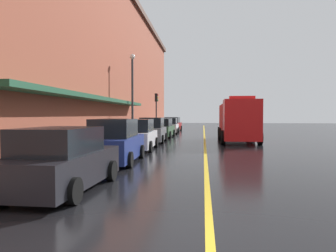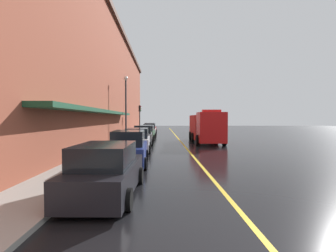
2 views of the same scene
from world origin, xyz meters
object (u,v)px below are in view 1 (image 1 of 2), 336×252
object	(u,v)px
parked_car_4	(162,128)
parked_car_2	(138,136)
parking_meter_0	(104,134)
parked_car_0	(62,161)
parked_car_3	(152,131)
parked_car_5	(169,126)
traffic_light_near	(156,105)
parked_car_6	(173,125)
street_lamp_left	(132,87)
parking_meter_1	(157,124)
fire_truck	(238,121)
parked_car_1	(115,142)

from	to	relation	value
parked_car_4	parked_car_2	bearing A→B (deg)	-178.64
parking_meter_0	parked_car_4	bearing A→B (deg)	84.09
parked_car_0	parked_car_3	size ratio (longest dim) A/B	1.03
parked_car_5	traffic_light_near	world-z (taller)	traffic_light_near
parked_car_4	parked_car_6	bearing A→B (deg)	1.97
parked_car_3	parking_meter_0	xyz separation A→B (m)	(-1.42, -7.64, 0.19)
parked_car_3	parking_meter_0	world-z (taller)	parked_car_3
parked_car_2	parked_car_4	bearing A→B (deg)	-1.58
parked_car_6	parking_meter_0	bearing A→B (deg)	179.04
parked_car_0	street_lamp_left	bearing A→B (deg)	8.04
parked_car_6	parking_meter_1	xyz separation A→B (m)	(-1.31, -5.44, 0.22)
parking_meter_0	street_lamp_left	world-z (taller)	street_lamp_left
parked_car_3	parked_car_4	xyz separation A→B (m)	(-0.02, 5.91, -0.06)
parked_car_5	parked_car_6	distance (m)	5.58
traffic_light_near	parking_meter_0	bearing A→B (deg)	-90.18
parked_car_6	fire_truck	xyz separation A→B (m)	(6.61, -15.94, 0.77)
parked_car_0	street_lamp_left	size ratio (longest dim) A/B	0.66
parked_car_1	parked_car_3	size ratio (longest dim) A/B	1.06
parked_car_4	parking_meter_0	world-z (taller)	parked_car_4
parked_car_3	parking_meter_1	xyz separation A→B (m)	(-1.42, 12.22, 0.19)
parked_car_6	street_lamp_left	xyz separation A→B (m)	(-1.91, -15.41, 3.56)
parked_car_4	parked_car_5	world-z (taller)	parked_car_5
parked_car_2	parking_meter_0	world-z (taller)	parked_car_2
parked_car_3	traffic_light_near	world-z (taller)	traffic_light_near
parked_car_0	fire_truck	xyz separation A→B (m)	(6.53, 17.70, 0.80)
parked_car_6	parked_car_5	bearing A→B (deg)	-176.58
parking_meter_1	traffic_light_near	distance (m)	2.19
parked_car_1	parked_car_6	bearing A→B (deg)	-1.40
parked_car_2	street_lamp_left	world-z (taller)	street_lamp_left
parked_car_2	parked_car_5	xyz separation A→B (m)	(0.07, 17.41, -0.03)
parked_car_2	fire_truck	distance (m)	9.65
parking_meter_1	parked_car_2	bearing A→B (deg)	-85.52
parked_car_6	parking_meter_0	distance (m)	25.34
parked_car_0	parked_car_2	xyz separation A→B (m)	(-0.00, 10.64, 0.04)
parked_car_0	parked_car_1	size ratio (longest dim) A/B	0.97
parked_car_0	parked_car_1	xyz separation A→B (m)	(0.06, 5.32, 0.07)
parked_car_0	fire_truck	distance (m)	18.88
street_lamp_left	parking_meter_0	bearing A→B (deg)	-86.53
parked_car_0	parked_car_5	distance (m)	28.05
parked_car_6	traffic_light_near	bearing A→B (deg)	170.40
fire_truck	parked_car_6	bearing A→B (deg)	-157.11
parked_car_6	parking_meter_0	xyz separation A→B (m)	(-1.31, -25.30, 0.22)
parked_car_3	parked_car_2	bearing A→B (deg)	178.17
parked_car_3	parked_car_5	xyz separation A→B (m)	(0.03, 12.08, -0.05)
parking_meter_0	parked_car_2	bearing A→B (deg)	59.27
fire_truck	parked_car_1	bearing A→B (deg)	-27.23
parked_car_0	fire_truck	bearing A→B (deg)	-18.42
fire_truck	parking_meter_1	bearing A→B (deg)	-142.62
parked_car_4	parking_meter_0	size ratio (longest dim) A/B	3.67
parking_meter_1	fire_truck	bearing A→B (deg)	-52.99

